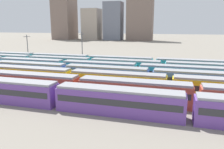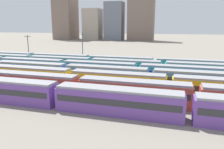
# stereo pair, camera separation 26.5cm
# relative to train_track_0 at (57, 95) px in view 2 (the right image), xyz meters

# --- Properties ---
(train_track_0) EXTENTS (74.70, 3.06, 3.75)m
(train_track_0) POSITION_rel_train_track_0_xyz_m (0.00, 0.00, 0.00)
(train_track_0) COLOR #6B429E
(train_track_0) RESTS_ON ground_plane
(train_track_1) EXTENTS (112.50, 3.06, 3.75)m
(train_track_1) POSITION_rel_train_track_0_xyz_m (20.10, 5.20, 0.00)
(train_track_1) COLOR #BC4C38
(train_track_1) RESTS_ON ground_plane
(train_track_2) EXTENTS (93.60, 3.06, 3.75)m
(train_track_2) POSITION_rel_train_track_0_xyz_m (6.56, 10.40, 0.00)
(train_track_2) COLOR yellow
(train_track_2) RESTS_ON ground_plane
(train_track_3) EXTENTS (93.60, 3.06, 3.75)m
(train_track_3) POSITION_rel_train_track_0_xyz_m (2.71, 15.60, 0.00)
(train_track_3) COLOR #4C70BC
(train_track_3) RESTS_ON ground_plane
(train_track_4) EXTENTS (112.50, 3.06, 3.75)m
(train_track_4) POSITION_rel_train_track_0_xyz_m (8.69, 20.80, 0.00)
(train_track_4) COLOR teal
(train_track_4) RESTS_ON ground_plane
(train_track_5) EXTENTS (74.70, 3.06, 3.75)m
(train_track_5) POSITION_rel_train_track_0_xyz_m (-4.90, 26.00, 0.00)
(train_track_5) COLOR teal
(train_track_5) RESTS_ON ground_plane
(train_track_6) EXTENTS (93.60, 3.06, 3.75)m
(train_track_6) POSITION_rel_train_track_0_xyz_m (1.91, 31.20, 0.00)
(train_track_6) COLOR teal
(train_track_6) RESTS_ON ground_plane
(catenary_pole_1) EXTENTS (0.24, 3.20, 10.29)m
(catenary_pole_1) POSITION_rel_train_track_0_xyz_m (-10.87, 34.28, 3.79)
(catenary_pole_1) COLOR #4C4C51
(catenary_pole_1) RESTS_ON ground_plane
(catenary_pole_3) EXTENTS (0.24, 3.20, 9.29)m
(catenary_pole_3) POSITION_rel_train_track_0_xyz_m (-30.34, 34.19, 3.28)
(catenary_pole_3) COLOR #4C4C51
(catenary_pole_3) RESTS_ON ground_plane
(distant_building_0) EXTENTS (16.58, 20.69, 51.49)m
(distant_building_0) POSITION_rel_train_track_0_xyz_m (-81.76, 158.12, 23.84)
(distant_building_0) COLOR #7A665B
(distant_building_0) RESTS_ON ground_plane
(distant_building_1) EXTENTS (14.57, 15.06, 26.62)m
(distant_building_1) POSITION_rel_train_track_0_xyz_m (-55.50, 158.12, 11.40)
(distant_building_1) COLOR #A89989
(distant_building_1) RESTS_ON ground_plane
(distant_building_2) EXTENTS (15.19, 13.03, 31.73)m
(distant_building_2) POSITION_rel_train_track_0_xyz_m (-35.80, 158.12, 13.96)
(distant_building_2) COLOR slate
(distant_building_2) RESTS_ON ground_plane
(distant_building_3) EXTENTS (21.10, 12.50, 48.34)m
(distant_building_3) POSITION_rel_train_track_0_xyz_m (-12.97, 158.12, 22.26)
(distant_building_3) COLOR #7A665B
(distant_building_3) RESTS_ON ground_plane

